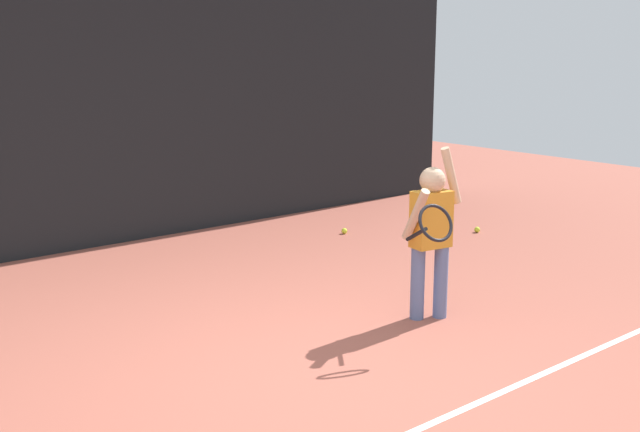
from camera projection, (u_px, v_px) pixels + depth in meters
ground_plane at (304, 380)px, 4.88m from camera, size 20.00×20.00×0.00m
back_fence_windscreen at (55, 85)px, 7.58m from camera, size 11.03×0.08×3.44m
fence_post_2 at (52, 77)px, 7.61m from camera, size 0.09×0.09×3.59m
fence_post_3 at (270, 72)px, 9.26m from camera, size 0.09×0.09×3.59m
fence_post_4 at (423, 68)px, 10.90m from camera, size 0.09×0.09×3.59m
tennis_player at (431, 229)px, 5.82m from camera, size 0.79×0.57×1.35m
tennis_ball_1 at (477, 230)px, 8.74m from camera, size 0.07×0.07×0.07m
tennis_ball_2 at (344, 231)px, 8.68m from camera, size 0.07×0.07×0.07m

